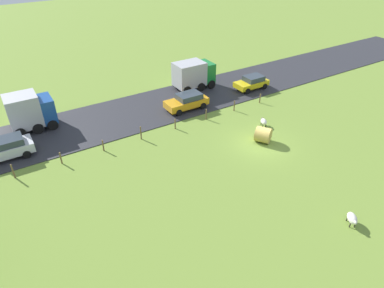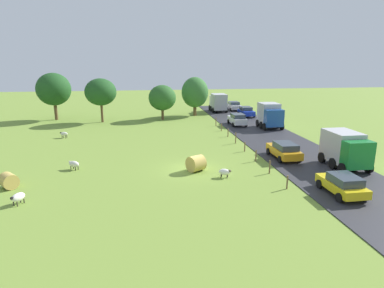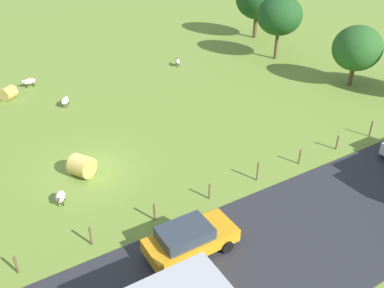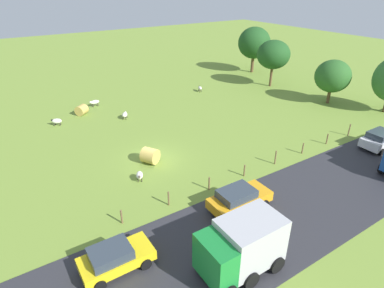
# 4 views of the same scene
# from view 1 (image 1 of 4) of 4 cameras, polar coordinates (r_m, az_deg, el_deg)

# --- Properties ---
(ground_plane) EXTENTS (160.00, 160.00, 0.00)m
(ground_plane) POSITION_cam_1_polar(r_m,az_deg,el_deg) (30.03, 11.48, -0.22)
(ground_plane) COLOR olive
(road_strip) EXTENTS (8.00, 80.00, 0.06)m
(road_strip) POSITION_cam_1_polar(r_m,az_deg,el_deg) (37.92, -0.15, 7.85)
(road_strip) COLOR #2D2D33
(road_strip) RESTS_ON ground_plane
(sheep_3) EXTENTS (1.13, 1.02, 0.78)m
(sheep_3) POSITION_cam_1_polar(r_m,az_deg,el_deg) (24.14, 25.37, -11.26)
(sheep_3) COLOR silver
(sheep_3) RESTS_ON ground_plane
(sheep_4) EXTENTS (1.07, 0.84, 0.73)m
(sheep_4) POSITION_cam_1_polar(r_m,az_deg,el_deg) (32.82, 11.97, 3.73)
(sheep_4) COLOR white
(sheep_4) RESTS_ON ground_plane
(hay_bale_1) EXTENTS (1.80, 1.83, 1.37)m
(hay_bale_1) POSITION_cam_1_polar(r_m,az_deg,el_deg) (30.26, 11.89, 1.53)
(hay_bale_1) COLOR tan
(hay_bale_1) RESTS_ON ground_plane
(fence_post_0) EXTENTS (0.12, 0.12, 1.04)m
(fence_post_0) POSITION_cam_1_polar(r_m,az_deg,el_deg) (37.27, 11.38, 7.55)
(fence_post_0) COLOR brown
(fence_post_0) RESTS_ON ground_plane
(fence_post_1) EXTENTS (0.12, 0.12, 1.12)m
(fence_post_1) POSITION_cam_1_polar(r_m,az_deg,el_deg) (35.14, 7.13, 6.42)
(fence_post_1) COLOR brown
(fence_post_1) RESTS_ON ground_plane
(fence_post_2) EXTENTS (0.12, 0.12, 1.10)m
(fence_post_2) POSITION_cam_1_polar(r_m,az_deg,el_deg) (33.26, 2.39, 5.02)
(fence_post_2) COLOR brown
(fence_post_2) RESTS_ON ground_plane
(fence_post_3) EXTENTS (0.12, 0.12, 1.02)m
(fence_post_3) POSITION_cam_1_polar(r_m,az_deg,el_deg) (31.66, -2.86, 3.40)
(fence_post_3) COLOR brown
(fence_post_3) RESTS_ON ground_plane
(fence_post_4) EXTENTS (0.12, 0.12, 1.28)m
(fence_post_4) POSITION_cam_1_polar(r_m,az_deg,el_deg) (30.30, -8.61, 1.85)
(fence_post_4) COLOR brown
(fence_post_4) RESTS_ON ground_plane
(fence_post_5) EXTENTS (0.12, 0.12, 1.05)m
(fence_post_5) POSITION_cam_1_polar(r_m,az_deg,el_deg) (29.42, -14.74, -0.24)
(fence_post_5) COLOR brown
(fence_post_5) RESTS_ON ground_plane
(fence_post_6) EXTENTS (0.12, 0.12, 1.07)m
(fence_post_6) POSITION_cam_1_polar(r_m,az_deg,el_deg) (28.87, -21.22, -2.22)
(fence_post_6) COLOR brown
(fence_post_6) RESTS_ON ground_plane
(fence_post_7) EXTENTS (0.12, 0.12, 1.25)m
(fence_post_7) POSITION_cam_1_polar(r_m,az_deg,el_deg) (28.70, -27.91, -4.09)
(fence_post_7) COLOR brown
(fence_post_7) RESTS_ON ground_plane
(truck_0) EXTENTS (2.77, 3.93, 3.43)m
(truck_0) POSITION_cam_1_polar(r_m,az_deg,el_deg) (34.36, -25.64, 5.03)
(truck_0) COLOR #1E4C99
(truck_0) RESTS_ON road_strip
(truck_1) EXTENTS (2.68, 4.56, 3.13)m
(truck_1) POSITION_cam_1_polar(r_m,az_deg,el_deg) (39.62, 0.23, 11.69)
(truck_1) COLOR #197F33
(truck_1) RESTS_ON road_strip
(car_1) EXTENTS (2.09, 3.95, 1.48)m
(car_1) POSITION_cam_1_polar(r_m,az_deg,el_deg) (40.42, 10.05, 10.23)
(car_1) COLOR yellow
(car_1) RESTS_ON road_strip
(car_2) EXTENTS (2.12, 4.21, 1.68)m
(car_2) POSITION_cam_1_polar(r_m,az_deg,el_deg) (31.28, -28.83, -0.59)
(car_2) COLOR silver
(car_2) RESTS_ON road_strip
(car_3) EXTENTS (2.16, 4.44, 1.58)m
(car_3) POSITION_cam_1_polar(r_m,az_deg,el_deg) (35.14, -0.84, 7.26)
(car_3) COLOR orange
(car_3) RESTS_ON road_strip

